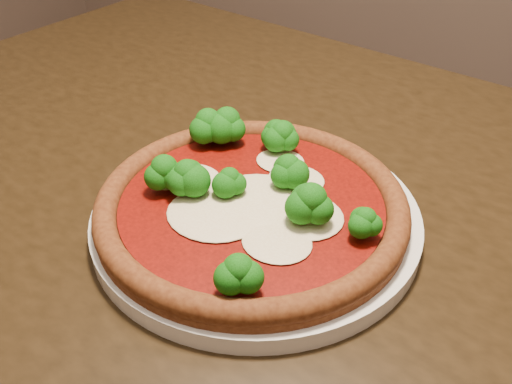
% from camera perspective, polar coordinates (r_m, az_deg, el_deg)
% --- Properties ---
extents(dining_table, '(1.44, 1.07, 0.75)m').
position_cam_1_polar(dining_table, '(0.66, 3.20, -7.38)').
color(dining_table, black).
rests_on(dining_table, floor).
extents(plate, '(0.32, 0.32, 0.02)m').
position_cam_1_polar(plate, '(0.57, 0.00, -2.53)').
color(plate, white).
rests_on(plate, dining_table).
extents(pizza, '(0.30, 0.30, 0.06)m').
position_cam_1_polar(pizza, '(0.55, -0.56, -0.53)').
color(pizza, brown).
rests_on(pizza, plate).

